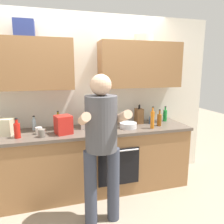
{
  "coord_description": "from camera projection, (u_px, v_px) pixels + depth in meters",
  "views": [
    {
      "loc": [
        -0.49,
        -2.8,
        1.71
      ],
      "look_at": [
        0.28,
        -0.1,
        1.15
      ],
      "focal_mm": 34.25,
      "sensor_mm": 36.0,
      "label": 1
    }
  ],
  "objects": [
    {
      "name": "bottle_water",
      "position": [
        34.0,
        124.0,
        2.9
      ],
      "size": [
        0.05,
        0.05,
        0.2
      ],
      "color": "silver",
      "rests_on": "counter"
    },
    {
      "name": "bottle_oil",
      "position": [
        58.0,
        122.0,
        2.91
      ],
      "size": [
        0.06,
        0.06,
        0.26
      ],
      "color": "olive",
      "rests_on": "counter"
    },
    {
      "name": "grocery_bag_produce",
      "position": [
        89.0,
        121.0,
        2.99
      ],
      "size": [
        0.24,
        0.23,
        0.19
      ],
      "primitive_type": "cube",
      "rotation": [
        0.0,
        0.0,
        -0.29
      ],
      "color": "silver",
      "rests_on": "counter"
    },
    {
      "name": "bottle_soy",
      "position": [
        108.0,
        121.0,
        3.09
      ],
      "size": [
        0.05,
        0.05,
        0.22
      ],
      "color": "black",
      "rests_on": "counter"
    },
    {
      "name": "person_standing",
      "position": [
        102.0,
        139.0,
        2.27
      ],
      "size": [
        0.49,
        0.45,
        1.67
      ],
      "color": "#383D4C",
      "rests_on": "ground"
    },
    {
      "name": "mixing_bowl",
      "position": [
        128.0,
        125.0,
        3.0
      ],
      "size": [
        0.24,
        0.24,
        0.08
      ],
      "primitive_type": "cylinder",
      "color": "silver",
      "rests_on": "counter"
    },
    {
      "name": "grocery_bag_crisps",
      "position": [
        63.0,
        125.0,
        2.73
      ],
      "size": [
        0.24,
        0.24,
        0.23
      ],
      "primitive_type": "cube",
      "rotation": [
        0.0,
        0.0,
        0.27
      ],
      "color": "red",
      "rests_on": "counter"
    },
    {
      "name": "bottle_syrup",
      "position": [
        159.0,
        119.0,
        3.11
      ],
      "size": [
        0.06,
        0.06,
        0.24
      ],
      "color": "#8C4C14",
      "rests_on": "counter"
    },
    {
      "name": "bottle_juice",
      "position": [
        152.0,
        119.0,
        2.97
      ],
      "size": [
        0.06,
        0.06,
        0.31
      ],
      "color": "orange",
      "rests_on": "counter"
    },
    {
      "name": "knife_block",
      "position": [
        139.0,
        116.0,
        3.26
      ],
      "size": [
        0.1,
        0.14,
        0.29
      ],
      "color": "brown",
      "rests_on": "counter"
    },
    {
      "name": "grocery_bag_rice",
      "position": [
        6.0,
        127.0,
        2.67
      ],
      "size": [
        0.22,
        0.2,
        0.21
      ],
      "primitive_type": "cube",
      "rotation": [
        0.0,
        0.0,
        -0.27
      ],
      "color": "beige",
      "rests_on": "counter"
    },
    {
      "name": "cup_tea",
      "position": [
        152.0,
        120.0,
        3.25
      ],
      "size": [
        0.08,
        0.08,
        0.1
      ],
      "primitive_type": "cylinder",
      "color": "#33598C",
      "rests_on": "counter"
    },
    {
      "name": "cup_coffee",
      "position": [
        39.0,
        131.0,
        2.72
      ],
      "size": [
        0.08,
        0.08,
        0.09
      ],
      "primitive_type": "cylinder",
      "color": "white",
      "rests_on": "counter"
    },
    {
      "name": "bottle_soda",
      "position": [
        165.0,
        115.0,
        3.4
      ],
      "size": [
        0.06,
        0.06,
        0.24
      ],
      "color": "#198C33",
      "rests_on": "counter"
    },
    {
      "name": "ground_plane",
      "position": [
        91.0,
        189.0,
        3.1
      ],
      "size": [
        12.0,
        12.0,
        0.0
      ],
      "primitive_type": "plane",
      "color": "gray"
    },
    {
      "name": "back_wall_unit",
      "position": [
        86.0,
        84.0,
        3.07
      ],
      "size": [
        4.0,
        0.38,
        2.5
      ],
      "color": "silver",
      "rests_on": "ground"
    },
    {
      "name": "cup_stoneware",
      "position": [
        42.0,
        133.0,
        2.59
      ],
      "size": [
        0.09,
        0.09,
        0.1
      ],
      "primitive_type": "cylinder",
      "color": "slate",
      "rests_on": "counter"
    },
    {
      "name": "bottle_hotsauce",
      "position": [
        17.0,
        130.0,
        2.55
      ],
      "size": [
        0.07,
        0.07,
        0.25
      ],
      "color": "red",
      "rests_on": "counter"
    },
    {
      "name": "counter",
      "position": [
        91.0,
        160.0,
        3.01
      ],
      "size": [
        2.84,
        0.67,
        0.9
      ],
      "color": "olive",
      "rests_on": "ground"
    }
  ]
}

